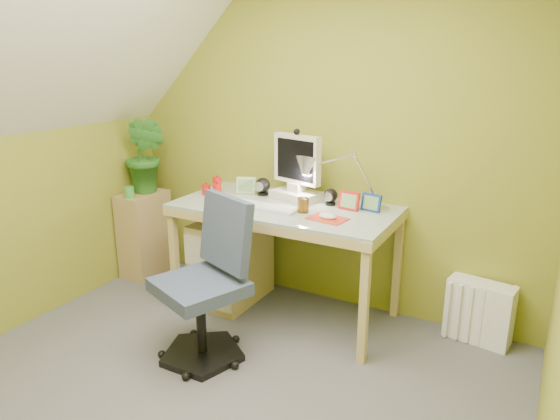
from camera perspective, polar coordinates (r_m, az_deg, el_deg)
The scene contains 21 objects.
floor at distance 2.93m, azimuth -10.20°, elevation -21.49°, with size 3.20×3.20×0.01m, color #58585E.
wall_back at distance 3.71m, azimuth 4.51°, elevation 7.55°, with size 3.20×0.01×2.40m, color olive.
slope_ceiling at distance 3.05m, azimuth -27.56°, elevation 16.00°, with size 1.10×3.20×1.10m, color white.
desk at distance 3.65m, azimuth 0.51°, elevation -5.58°, with size 1.51×0.75×0.81m, color tan, non-canonical shape.
monitor at distance 3.61m, azimuth 1.91°, elevation 5.42°, with size 0.40×0.23×0.55m, color silver, non-canonical shape.
speaker_left at distance 3.76m, azimuth -1.93°, elevation 2.65°, with size 0.11×0.11×0.13m, color black, non-canonical shape.
speaker_right at distance 3.53m, azimuth 5.64°, elevation 1.45°, with size 0.09×0.09×0.11m, color black, non-canonical shape.
keyboard at distance 3.43m, azimuth -1.75°, elevation 0.31°, with size 0.47×0.15×0.02m, color silver.
mousepad at distance 3.24m, azimuth 5.28°, elevation -0.96°, with size 0.24×0.17×0.01m, color red.
mouse at distance 3.23m, azimuth 5.29°, elevation -0.68°, with size 0.12×0.07×0.04m, color white.
amber_tumbler at distance 3.36m, azimuth 2.59°, elevation 0.55°, with size 0.07×0.07×0.10m, color brown.
candle_cluster at distance 3.82m, azimuth -7.35°, elevation 2.65°, with size 0.16×0.14×0.12m, color red, non-canonical shape.
photo_frame_red at distance 3.44m, azimuth 7.67°, elevation 1.04°, with size 0.14×0.02×0.12m, color red.
photo_frame_blue at distance 3.43m, azimuth 10.08°, elevation 0.83°, with size 0.14×0.02×0.12m, color navy.
photo_frame_green at distance 3.81m, azimuth -3.76°, elevation 2.75°, with size 0.14×0.02×0.12m, color #B2D290.
desk_lamp at distance 3.43m, azimuth 8.64°, elevation 4.61°, with size 0.51×0.22×0.55m, color #BABBBF, non-canonical shape.
side_ledge at distance 4.47m, azimuth -14.74°, elevation -2.57°, with size 0.26×0.40×0.71m, color tan.
potted_plant at distance 4.31m, azimuth -14.64°, elevation 5.93°, with size 0.34×0.28×0.63m, color #2D6F25.
green_cup at distance 4.24m, azimuth -16.33°, elevation 1.90°, with size 0.07×0.07×0.09m, color green.
task_chair at distance 3.12m, azimuth -8.95°, elevation -8.10°, with size 0.54×0.54×0.98m, color #38435C, non-canonical shape.
radiator at distance 3.63m, azimuth 21.21°, elevation -10.47°, with size 0.41×0.16×0.41m, color white.
Camera 1 is at (1.51, -1.74, 1.80)m, focal length 33.00 mm.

